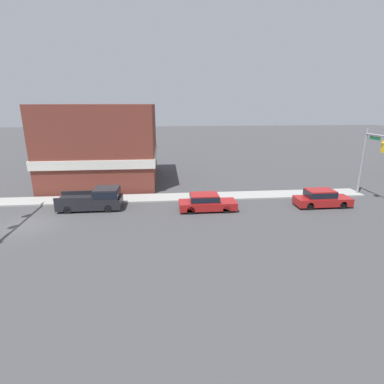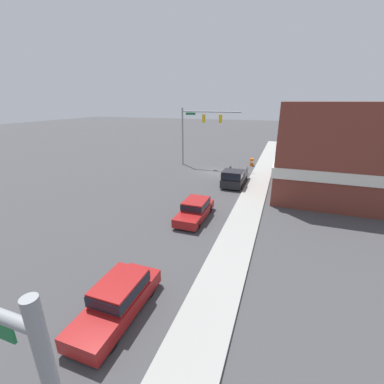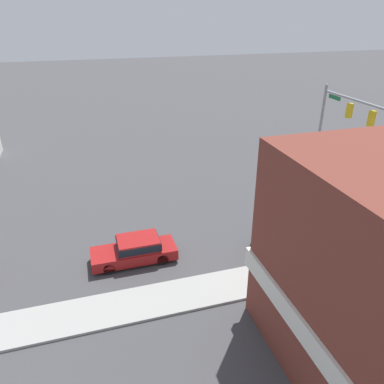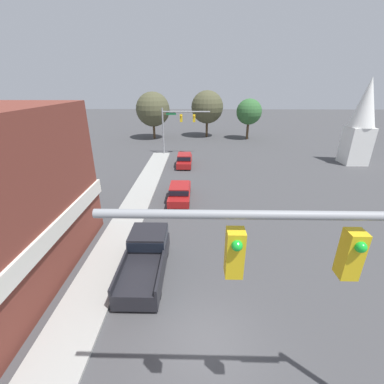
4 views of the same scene
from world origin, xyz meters
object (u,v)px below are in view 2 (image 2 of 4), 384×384
at_px(car_second_ahead, 118,298).
at_px(construction_barrel, 252,162).
at_px(car_lead, 195,209).
at_px(pickup_truck_parked, 234,177).

distance_m(car_second_ahead, construction_barrel, 29.61).
bearing_deg(car_lead, construction_barrel, -95.71).
height_order(car_lead, pickup_truck_parked, pickup_truck_parked).
distance_m(car_lead, construction_barrel, 19.36).
relative_size(car_lead, car_second_ahead, 1.01).
bearing_deg(car_second_ahead, pickup_truck_parked, -93.47).
relative_size(car_second_ahead, pickup_truck_parked, 0.91).
xyz_separation_m(car_second_ahead, construction_barrel, (-1.87, -29.55, -0.27)).
distance_m(car_lead, pickup_truck_parked, 9.49).
bearing_deg(car_second_ahead, construction_barrel, -93.61).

